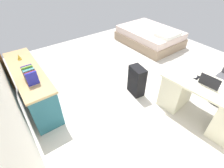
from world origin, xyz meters
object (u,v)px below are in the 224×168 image
at_px(computer_mouse, 195,77).
at_px(desk, 202,101).
at_px(laptop, 210,83).
at_px(figurine_small, 19,57).
at_px(bed, 150,36).
at_px(suitcase_black, 137,81).
at_px(credenza, 32,86).
at_px(cell_phone_by_mouse, 197,78).

bearing_deg(computer_mouse, desk, 172.09).
distance_m(laptop, figurine_small, 3.43).
distance_m(bed, suitcase_black, 2.55).
xyz_separation_m(credenza, figurine_small, (0.44, 0.00, 0.44)).
distance_m(desk, suitcase_black, 1.25).
height_order(desk, computer_mouse, computer_mouse).
xyz_separation_m(bed, figurine_small, (-0.14, 3.83, 0.59)).
bearing_deg(cell_phone_by_mouse, credenza, 44.06).
height_order(computer_mouse, cell_phone_by_mouse, computer_mouse).
xyz_separation_m(desk, bed, (2.73, -1.55, -0.14)).
distance_m(suitcase_black, figurine_small, 2.36).
height_order(cell_phone_by_mouse, figurine_small, figurine_small).
bearing_deg(laptop, figurine_small, 41.41).
distance_m(bed, laptop, 3.18).
relative_size(cell_phone_by_mouse, figurine_small, 1.24).
xyz_separation_m(suitcase_black, computer_mouse, (-0.89, -0.48, 0.43)).
relative_size(laptop, computer_mouse, 3.29).
bearing_deg(computer_mouse, cell_phone_by_mouse, -152.40).
xyz_separation_m(bed, laptop, (-2.72, 1.56, 0.54)).
distance_m(desk, figurine_small, 3.47).
relative_size(desk, bed, 0.78).
distance_m(cell_phone_by_mouse, figurine_small, 3.29).
bearing_deg(figurine_small, desk, -138.66).
bearing_deg(cell_phone_by_mouse, suitcase_black, 21.98).
height_order(suitcase_black, figurine_small, figurine_small).
relative_size(bed, figurine_small, 17.50).
relative_size(suitcase_black, laptop, 1.93).
height_order(laptop, figurine_small, laptop).
distance_m(desk, laptop, 0.40).
bearing_deg(desk, suitcase_black, 21.76).
relative_size(credenza, computer_mouse, 18.00).
height_order(suitcase_black, cell_phone_by_mouse, cell_phone_by_mouse).
bearing_deg(computer_mouse, laptop, 170.98).
bearing_deg(suitcase_black, figurine_small, 60.73).
relative_size(desk, figurine_small, 13.60).
height_order(suitcase_black, laptop, laptop).
relative_size(suitcase_black, figurine_small, 5.77).
height_order(credenza, laptop, laptop).
xyz_separation_m(bed, suitcase_black, (-1.56, 2.02, 0.07)).
relative_size(credenza, laptop, 5.46).
xyz_separation_m(bed, computer_mouse, (-2.45, 1.54, 0.50)).
relative_size(credenza, cell_phone_by_mouse, 13.24).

